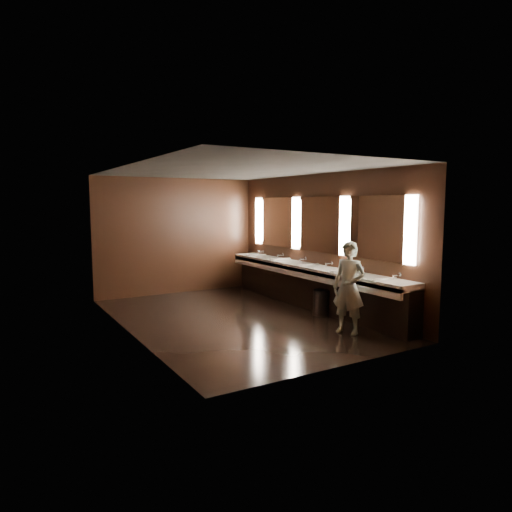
# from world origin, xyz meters

# --- Properties ---
(floor) EXTENTS (6.00, 6.00, 0.00)m
(floor) POSITION_xyz_m (0.00, 0.00, 0.00)
(floor) COLOR black
(floor) RESTS_ON ground
(ceiling) EXTENTS (4.00, 6.00, 0.02)m
(ceiling) POSITION_xyz_m (0.00, 0.00, 2.80)
(ceiling) COLOR #2D2D2B
(ceiling) RESTS_ON wall_back
(wall_back) EXTENTS (4.00, 0.02, 2.80)m
(wall_back) POSITION_xyz_m (0.00, 3.00, 1.40)
(wall_back) COLOR black
(wall_back) RESTS_ON floor
(wall_front) EXTENTS (4.00, 0.02, 2.80)m
(wall_front) POSITION_xyz_m (0.00, -3.00, 1.40)
(wall_front) COLOR black
(wall_front) RESTS_ON floor
(wall_left) EXTENTS (0.02, 6.00, 2.80)m
(wall_left) POSITION_xyz_m (-2.00, 0.00, 1.40)
(wall_left) COLOR black
(wall_left) RESTS_ON floor
(wall_right) EXTENTS (0.02, 6.00, 2.80)m
(wall_right) POSITION_xyz_m (2.00, 0.00, 1.40)
(wall_right) COLOR black
(wall_right) RESTS_ON floor
(sink_counter) EXTENTS (0.55, 5.40, 1.01)m
(sink_counter) POSITION_xyz_m (1.79, 0.00, 0.50)
(sink_counter) COLOR black
(sink_counter) RESTS_ON floor
(mirror_band) EXTENTS (0.06, 5.03, 1.15)m
(mirror_band) POSITION_xyz_m (1.98, -0.00, 1.75)
(mirror_band) COLOR white
(mirror_band) RESTS_ON wall_right
(person) EXTENTS (0.57, 0.67, 1.56)m
(person) POSITION_xyz_m (1.17, -1.84, 0.78)
(person) COLOR #87B8C9
(person) RESTS_ON floor
(trash_bin) EXTENTS (0.38, 0.38, 0.51)m
(trash_bin) POSITION_xyz_m (1.58, -0.62, 0.25)
(trash_bin) COLOR black
(trash_bin) RESTS_ON floor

